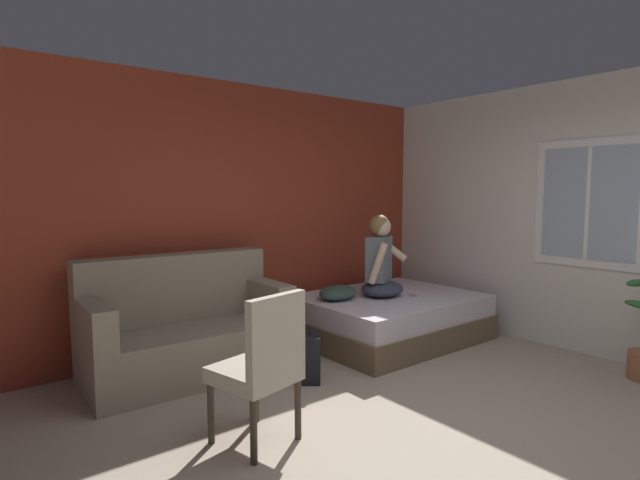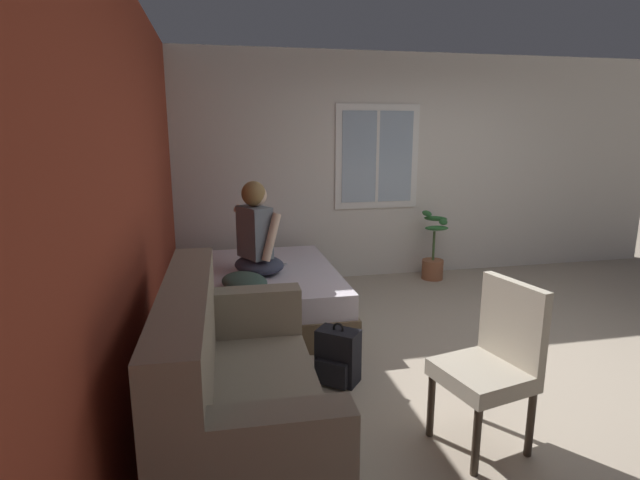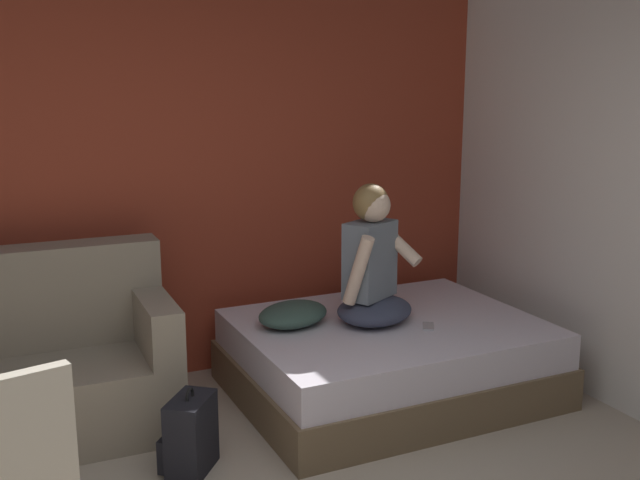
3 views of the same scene
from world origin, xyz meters
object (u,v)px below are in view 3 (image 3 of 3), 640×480
Objects in this scene: couch at (16,371)px; cell_phone at (428,326)px; side_chair at (3,479)px; backpack at (190,436)px; throw_pillow at (293,314)px; bed at (387,358)px; person_seated at (372,267)px.

couch is 2.41m from cell_phone.
couch is 1.48m from side_chair.
backpack is at bearing 38.00° from side_chair.
bed is at bearing -19.06° from throw_pillow.
couch reaches higher than cell_phone.
person_seated is (-0.10, 0.04, 0.60)m from bed.
cell_phone is at bearing -28.06° from throw_pillow.
side_chair is at bearing -142.00° from backpack.
throw_pillow is 0.84m from cell_phone.
backpack is (-1.41, -0.41, -0.04)m from bed.
bed is 1.47m from backpack.
couch is at bearing 85.20° from side_chair.
couch reaches higher than side_chair.
bed is 1.10× the size of couch.
cell_phone is (2.34, -0.56, 0.09)m from couch.
backpack is (0.76, -0.78, -0.20)m from couch.
side_chair reaches higher than cell_phone.
person_seated is at bearing 19.02° from backpack.
bed is at bearing -9.55° from couch.
side_chair is at bearing -127.71° from cell_phone.
side_chair is 2.16m from throw_pillow.
throw_pillow is (-0.47, 0.15, -0.29)m from person_seated.
throw_pillow is at bearing -6.01° from couch.
person_seated reaches higher than side_chair.
bed is 2.56m from side_chair.
throw_pillow is (-0.57, 0.20, 0.31)m from bed.
side_chair is 2.50m from person_seated.
person_seated is 1.53m from backpack.
backpack is at bearing -144.14° from throw_pillow.
cell_phone is at bearing -49.24° from bed.
person_seated is 6.08× the size of cell_phone.
backpack is 0.95× the size of throw_pillow.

